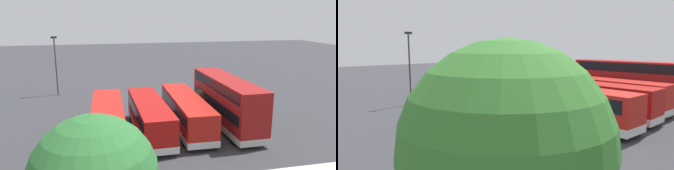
% 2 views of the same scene
% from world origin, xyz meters
% --- Properties ---
extents(ground_plane, '(140.00, 140.00, 0.00)m').
position_xyz_m(ground_plane, '(0.00, 0.00, 0.00)').
color(ground_plane, '#38383D').
extents(bus_double_decker_near_end, '(2.74, 11.73, 4.55)m').
position_xyz_m(bus_double_decker_near_end, '(-5.58, 11.68, 2.45)').
color(bus_double_decker_near_end, '#A51919').
rests_on(bus_double_decker_near_end, ground).
extents(bus_single_deck_second, '(2.86, 11.37, 2.95)m').
position_xyz_m(bus_single_deck_second, '(-1.77, 11.45, 1.62)').
color(bus_single_deck_second, red).
rests_on(bus_single_deck_second, ground).
extents(bus_single_deck_third, '(2.76, 10.68, 2.95)m').
position_xyz_m(bus_single_deck_third, '(1.77, 12.18, 1.62)').
color(bus_single_deck_third, '#B71411').
rests_on(bus_single_deck_third, ground).
extents(bus_single_deck_fourth, '(2.86, 10.89, 2.95)m').
position_xyz_m(bus_single_deck_fourth, '(5.36, 12.32, 1.62)').
color(bus_single_deck_fourth, red).
rests_on(bus_single_deck_fourth, ground).
extents(car_hatchback_silver, '(2.62, 4.25, 1.43)m').
position_xyz_m(car_hatchback_silver, '(-6.61, 1.85, 0.70)').
color(car_hatchback_silver, silver).
rests_on(car_hatchback_silver, ground).
extents(lamp_post_tall, '(0.70, 0.30, 7.53)m').
position_xyz_m(lamp_post_tall, '(11.23, -3.58, 4.43)').
color(lamp_post_tall, '#38383D').
rests_on(lamp_post_tall, ground).
extents(waste_bin_yellow, '(0.60, 0.60, 0.95)m').
position_xyz_m(waste_bin_yellow, '(-2.19, 2.21, 0.47)').
color(waste_bin_yellow, yellow).
rests_on(waste_bin_yellow, ground).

